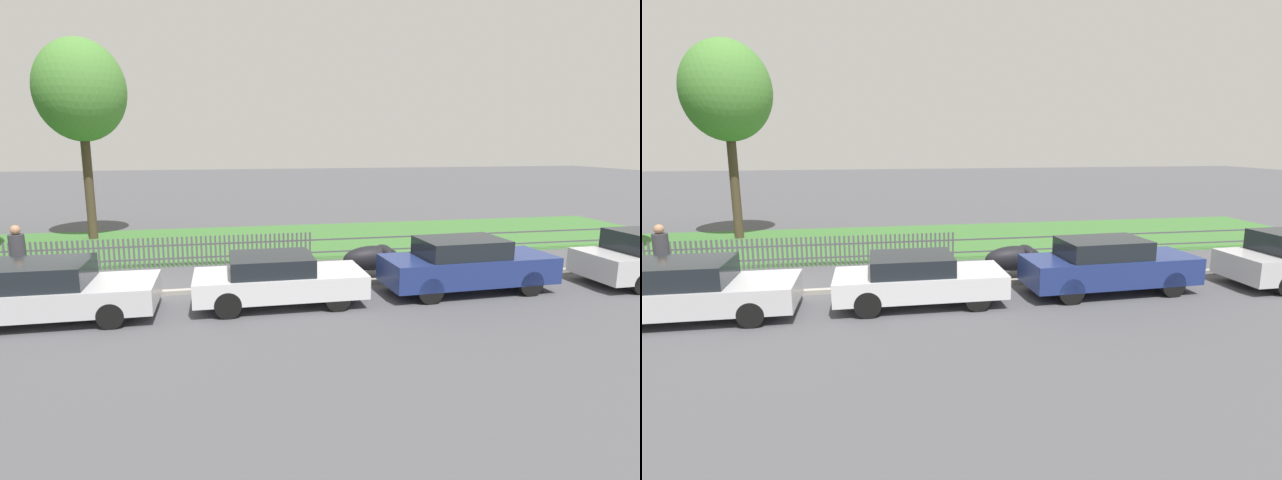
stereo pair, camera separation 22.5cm
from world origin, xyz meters
TOP-DOWN VIEW (x-y plane):
  - ground_plane at (0.00, 0.00)m, footprint 120.00×120.00m
  - kerb_stone at (0.00, 0.10)m, footprint 43.23×0.20m
  - grass_strip at (0.00, 6.74)m, footprint 43.23×7.24m
  - park_fence at (-0.00, 3.13)m, footprint 43.23×0.05m
  - parked_car_black_saloon at (-0.92, -1.32)m, footprint 4.59×1.83m
  - parked_car_navy_estate at (4.24, -1.21)m, footprint 4.10×1.74m
  - parked_car_red_compact at (9.23, -1.13)m, footprint 4.58×1.82m
  - covered_motorcycle at (7.23, 0.71)m, footprint 1.86×0.92m
  - tree_mid_park at (-2.25, 8.62)m, footprint 3.41×3.41m
  - pedestrian_near_fence at (-2.18, 0.75)m, footprint 0.53×0.53m

SIDE VIEW (x-z plane):
  - ground_plane at x=0.00m, z-range 0.00..0.00m
  - grass_strip at x=0.00m, z-range 0.00..0.01m
  - kerb_stone at x=0.00m, z-range 0.00..0.12m
  - park_fence at x=0.00m, z-range 0.00..0.97m
  - covered_motorcycle at x=7.23m, z-range 0.11..1.06m
  - parked_car_navy_estate at x=4.24m, z-range 0.03..1.27m
  - parked_car_black_saloon at x=-0.92m, z-range 0.01..1.34m
  - parked_car_red_compact at x=9.23m, z-range 0.02..1.47m
  - pedestrian_near_fence at x=-2.18m, z-range 0.12..1.97m
  - tree_mid_park at x=-2.25m, z-range 1.91..9.74m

